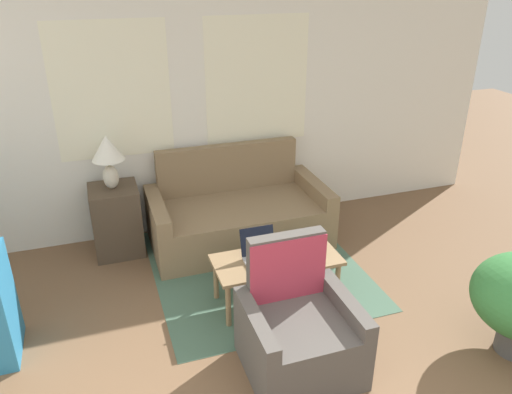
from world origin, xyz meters
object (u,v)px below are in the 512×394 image
Objects in this scene: coffee_table at (276,263)px; armchair at (298,332)px; cup_navy at (289,251)px; snack_bowl at (312,251)px; couch at (237,215)px; table_lamp at (108,153)px; laptop at (261,254)px.

armchair is at bearing -99.49° from coffee_table.
snack_bowl is at bearing -12.22° from cup_navy.
armchair is at bearing -107.50° from cup_navy.
couch is at bearing 86.25° from armchair.
couch is 1.89m from armchair.
coffee_table is at bearing -46.73° from table_lamp.
coffee_table is 4.82× the size of snack_bowl.
coffee_table is 3.48× the size of laptop.
table_lamp reaches higher than armchair.
laptop is at bearing 174.15° from snack_bowl.
snack_bowl is at bearing -40.86° from table_lamp.
cup_navy is (0.25, -0.00, -0.02)m from laptop.
snack_bowl is (0.19, -0.04, -0.01)m from cup_navy.
table_lamp is 0.50× the size of coffee_table.
armchair is at bearing -120.70° from snack_bowl.
coffee_table is (0.13, 0.75, 0.09)m from armchair.
armchair is 0.82m from cup_navy.
table_lamp is 1.74× the size of laptop.
snack_bowl reaches higher than coffee_table.
laptop is at bearing -96.63° from couch.
table_lamp is 2.41× the size of snack_bowl.
couch reaches higher than coffee_table.
coffee_table is at bearing -173.00° from cup_navy.
table_lamp reaches higher than coffee_table.
armchair is 0.77m from coffee_table.
cup_navy is at bearing 7.00° from coffee_table.
armchair is 1.77× the size of table_lamp.
laptop is 0.25m from cup_navy.
laptop is at bearing 179.12° from cup_navy.
table_lamp is 2.08m from snack_bowl.
armchair is 0.80m from laptop.
armchair is 0.86m from snack_bowl.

